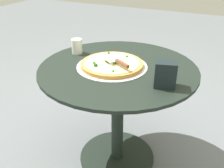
% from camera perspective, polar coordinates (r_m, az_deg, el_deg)
% --- Properties ---
extents(ground_plane, '(10.00, 10.00, 0.00)m').
position_cam_1_polar(ground_plane, '(1.89, 1.12, -16.07)').
color(ground_plane, slate).
extents(patio_table, '(0.93, 0.93, 0.71)m').
position_cam_1_polar(patio_table, '(1.58, 1.29, -2.83)').
color(patio_table, black).
rests_on(patio_table, ground).
extents(pizza_on_tray, '(0.42, 0.42, 0.05)m').
position_cam_1_polar(pizza_on_tray, '(1.48, -0.01, 4.44)').
color(pizza_on_tray, silver).
rests_on(pizza_on_tray, patio_table).
extents(pizza_server, '(0.21, 0.15, 0.02)m').
position_cam_1_polar(pizza_server, '(1.43, 1.13, 5.18)').
color(pizza_server, silver).
rests_on(pizza_server, pizza_on_tray).
extents(drinking_cup, '(0.07, 0.07, 0.10)m').
position_cam_1_polar(drinking_cup, '(1.69, -7.93, 8.43)').
color(drinking_cup, white).
rests_on(drinking_cup, patio_table).
extents(napkin_dispenser, '(0.12, 0.11, 0.13)m').
position_cam_1_polar(napkin_dispenser, '(1.27, 11.91, 2.19)').
color(napkin_dispenser, black).
rests_on(napkin_dispenser, patio_table).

